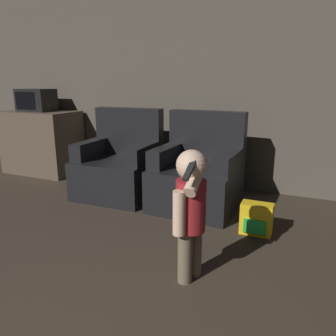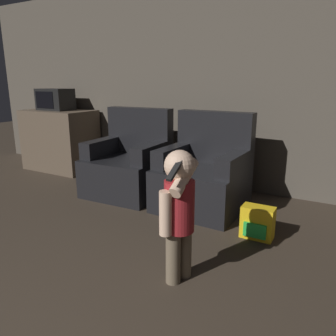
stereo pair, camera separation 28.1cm
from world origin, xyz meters
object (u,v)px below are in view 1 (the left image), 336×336
at_px(armchair_left, 120,166).
at_px(microwave, 36,100).
at_px(armchair_right, 198,176).
at_px(toy_backpack, 256,219).
at_px(person_toddler, 190,206).

height_order(armchair_left, microwave, microwave).
distance_m(armchair_right, toy_backpack, 0.86).
height_order(armchair_right, microwave, microwave).
relative_size(person_toddler, toy_backpack, 3.20).
height_order(armchair_left, toy_backpack, armchair_left).
bearing_deg(microwave, person_toddler, -30.07).
height_order(armchair_right, toy_backpack, armchair_right).
bearing_deg(armchair_left, toy_backpack, -16.69).
relative_size(armchair_right, person_toddler, 1.11).
bearing_deg(toy_backpack, person_toddler, -109.07).
relative_size(person_toddler, microwave, 1.79).
distance_m(person_toddler, toy_backpack, 1.04).
relative_size(armchair_left, armchair_right, 1.00).
xyz_separation_m(armchair_left, person_toddler, (1.39, -1.34, 0.19)).
distance_m(armchair_left, armchair_right, 0.99).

